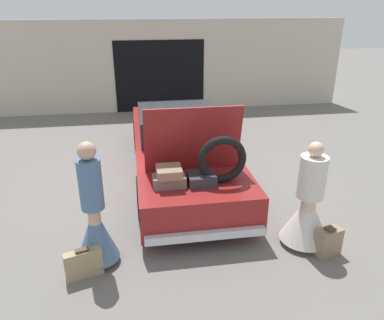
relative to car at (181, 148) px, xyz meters
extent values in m
plane|color=slate|center=(0.00, 0.00, -0.58)|extent=(40.00, 40.00, 0.00)
cube|color=beige|center=(0.00, 5.02, 0.82)|extent=(12.00, 0.12, 2.80)
cube|color=black|center=(0.00, 4.95, 0.52)|extent=(2.80, 0.02, 2.20)
cube|color=maroon|center=(0.00, 0.00, -0.11)|extent=(1.79, 5.23, 0.58)
cube|color=#1E2328|center=(0.00, 0.31, 0.43)|extent=(1.58, 1.67, 0.50)
cylinder|color=black|center=(-0.83, 1.62, -0.21)|extent=(0.18, 0.72, 0.72)
cylinder|color=black|center=(0.83, 1.62, -0.21)|extent=(0.18, 0.72, 0.72)
cylinder|color=black|center=(-0.83, -1.57, -0.21)|extent=(0.18, 0.72, 0.72)
cylinder|color=black|center=(0.83, -1.57, -0.21)|extent=(0.18, 0.72, 0.72)
cube|color=silver|center=(0.00, -2.66, -0.30)|extent=(1.70, 0.10, 0.12)
cube|color=maroon|center=(0.00, -1.55, 0.72)|extent=(1.52, 0.24, 1.08)
cube|color=#75665B|center=(-0.43, -2.00, 0.27)|extent=(0.48, 0.28, 0.16)
cube|color=#2D2D33|center=(0.05, -2.00, 0.26)|extent=(0.41, 0.38, 0.16)
cube|color=#8C7259|center=(-0.43, -2.00, 0.42)|extent=(0.36, 0.38, 0.13)
torus|color=black|center=(0.36, -2.00, 0.55)|extent=(0.73, 0.12, 0.73)
cylinder|color=tan|center=(-1.47, -2.64, -0.15)|extent=(0.16, 0.16, 0.85)
cone|color=slate|center=(-1.47, -2.64, -0.11)|extent=(0.56, 0.56, 0.76)
cylinder|color=slate|center=(-1.47, -2.64, 0.60)|extent=(0.30, 0.30, 0.67)
sphere|color=tan|center=(-1.47, -2.64, 1.05)|extent=(0.23, 0.23, 0.23)
cylinder|color=beige|center=(1.47, -2.65, -0.19)|extent=(0.21, 0.21, 0.76)
cone|color=silver|center=(1.47, -2.65, -0.16)|extent=(0.72, 0.72, 0.69)
cylinder|color=silver|center=(1.47, -2.65, 0.49)|extent=(0.38, 0.38, 0.60)
sphere|color=beige|center=(1.47, -2.65, 0.90)|extent=(0.21, 0.21, 0.21)
cube|color=#9E8460|center=(-1.63, -2.91, -0.38)|extent=(0.49, 0.25, 0.39)
cube|color=#4C3823|center=(-1.63, -2.91, -0.17)|extent=(0.18, 0.12, 0.02)
cube|color=#8C7259|center=(1.67, -2.96, -0.38)|extent=(0.40, 0.29, 0.40)
cube|color=#4C3823|center=(1.67, -2.96, -0.16)|extent=(0.15, 0.15, 0.02)
camera|label=1|loc=(-0.88, -6.94, 2.70)|focal=35.00mm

